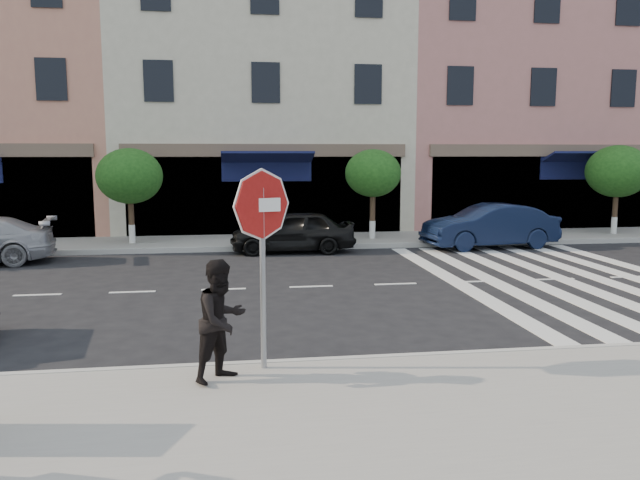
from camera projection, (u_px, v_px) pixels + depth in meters
The scene contains 12 objects.
ground at pixel (342, 337), 10.45m from camera, with size 120.00×120.00×0.00m, color black.
sidewalk_near at pixel (403, 431), 6.76m from camera, with size 60.00×4.50×0.15m, color gray.
sidewalk_far at pixel (285, 241), 21.22m from camera, with size 60.00×3.00×0.15m, color gray.
building_centre at pixel (260, 94), 26.27m from camera, with size 11.00×9.00×11.00m, color beige.
building_east_mid at pixel (529, 75), 27.83m from camera, with size 13.00×9.00×13.00m, color #BB756F.
street_tree_wb at pixel (130, 176), 20.00m from camera, with size 2.10×2.10×3.06m.
street_tree_c at pixel (373, 174), 21.13m from camera, with size 1.90×1.90×3.04m.
street_tree_ea at pixel (617, 172), 22.39m from camera, with size 2.20×2.20×3.19m.
stop_sign at pixel (262, 226), 8.23m from camera, with size 0.93×0.29×2.71m.
walker at pixel (222, 320), 7.97m from camera, with size 0.77×0.60×1.58m, color black.
car_far_mid at pixel (292, 231), 19.28m from camera, with size 1.55×3.84×1.31m, color black.
car_far_right at pixel (490, 226), 20.18m from camera, with size 1.51×4.33×1.43m, color black.
Camera 1 is at (-1.81, -9.96, 3.06)m, focal length 35.00 mm.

